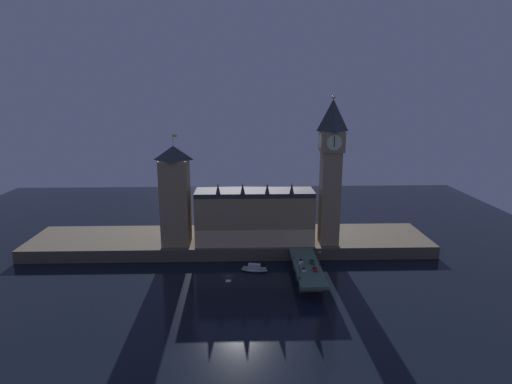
# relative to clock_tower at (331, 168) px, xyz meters

# --- Properties ---
(ground_plane) EXTENTS (400.00, 400.00, 0.00)m
(ground_plane) POSITION_rel_clock_tower_xyz_m (-52.68, -26.40, -47.44)
(ground_plane) COLOR black
(embankment) EXTENTS (220.00, 42.00, 6.57)m
(embankment) POSITION_rel_clock_tower_xyz_m (-52.68, 12.60, -44.16)
(embankment) COLOR brown
(embankment) RESTS_ON ground_plane
(parliament_hall) EXTENTS (62.46, 19.24, 34.04)m
(parliament_hall) POSITION_rel_clock_tower_xyz_m (-39.26, 3.54, -26.76)
(parliament_hall) COLOR #9E845B
(parliament_hall) RESTS_ON embankment
(clock_tower) EXTENTS (12.06, 12.17, 77.19)m
(clock_tower) POSITION_rel_clock_tower_xyz_m (0.00, 0.00, 0.00)
(clock_tower) COLOR #9E845B
(clock_tower) RESTS_ON embankment
(victoria_tower) EXTENTS (14.70, 14.70, 58.26)m
(victoria_tower) POSITION_rel_clock_tower_xyz_m (-80.83, 2.31, -14.62)
(victoria_tower) COLOR #9E845B
(victoria_tower) RESTS_ON embankment
(bridge) EXTENTS (12.02, 46.00, 7.08)m
(bridge) POSITION_rel_clock_tower_xyz_m (-15.78, -31.40, -42.54)
(bridge) COLOR #476656
(bridge) RESTS_ON ground_plane
(car_northbound_lead) EXTENTS (2.08, 3.96, 1.55)m
(car_northbound_lead) POSITION_rel_clock_tower_xyz_m (-18.42, -27.79, -39.64)
(car_northbound_lead) COLOR white
(car_northbound_lead) RESTS_ON bridge
(car_northbound_trail) EXTENTS (1.96, 4.29, 1.34)m
(car_northbound_trail) POSITION_rel_clock_tower_xyz_m (-18.42, -37.59, -39.74)
(car_northbound_trail) COLOR white
(car_northbound_trail) RESTS_ON bridge
(car_southbound_lead) EXTENTS (1.84, 3.85, 1.57)m
(car_southbound_lead) POSITION_rel_clock_tower_xyz_m (-13.13, -37.29, -39.63)
(car_southbound_lead) COLOR red
(car_southbound_lead) RESTS_ON bridge
(car_southbound_trail) EXTENTS (1.98, 4.35, 1.48)m
(car_southbound_trail) POSITION_rel_clock_tower_xyz_m (-13.13, -28.95, -39.67)
(car_southbound_trail) COLOR #235633
(car_southbound_trail) RESTS_ON bridge
(pedestrian_near_rail) EXTENTS (0.38, 0.38, 1.72)m
(pedestrian_near_rail) POSITION_rel_clock_tower_xyz_m (-21.07, -46.52, -39.45)
(pedestrian_near_rail) COLOR black
(pedestrian_near_rail) RESTS_ON bridge
(pedestrian_far_rail) EXTENTS (0.38, 0.38, 1.80)m
(pedestrian_far_rail) POSITION_rel_clock_tower_xyz_m (-21.07, -23.76, -39.41)
(pedestrian_far_rail) COLOR black
(pedestrian_far_rail) RESTS_ON bridge
(street_lamp_near) EXTENTS (1.34, 0.60, 7.28)m
(street_lamp_near) POSITION_rel_clock_tower_xyz_m (-21.47, -46.12, -35.81)
(street_lamp_near) COLOR #2D3333
(street_lamp_near) RESTS_ON bridge
(street_lamp_mid) EXTENTS (1.34, 0.60, 6.83)m
(street_lamp_mid) POSITION_rel_clock_tower_xyz_m (-10.09, -31.40, -36.09)
(street_lamp_mid) COLOR #2D3333
(street_lamp_mid) RESTS_ON bridge
(boat_upstream) EXTENTS (13.36, 5.93, 3.96)m
(boat_upstream) POSITION_rel_clock_tower_xyz_m (-40.07, -21.72, -46.00)
(boat_upstream) COLOR white
(boat_upstream) RESTS_ON ground_plane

